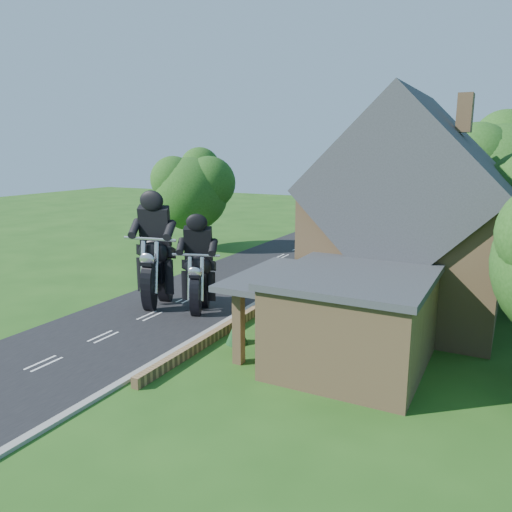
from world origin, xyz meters
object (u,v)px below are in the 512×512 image
at_px(annex, 349,318).
at_px(motorcycle_lead, 200,298).
at_px(garden_wall, 277,297).
at_px(house, 409,223).
at_px(motorcycle_follow, 157,290).

xyz_separation_m(annex, motorcycle_lead, (-8.11, 2.41, -1.05)).
bearing_deg(annex, garden_wall, 133.84).
bearing_deg(house, annex, -95.24).
height_order(annex, motorcycle_follow, annex).
bearing_deg(garden_wall, annex, -46.16).
height_order(garden_wall, house, house).
height_order(house, motorcycle_follow, house).
relative_size(house, motorcycle_lead, 6.66).
bearing_deg(motorcycle_follow, garden_wall, -153.50).
xyz_separation_m(house, motorcycle_lead, (-8.73, -4.39, -3.63)).
xyz_separation_m(garden_wall, motorcycle_lead, (-2.54, -3.39, 0.52)).
height_order(annex, motorcycle_lead, annex).
bearing_deg(motorcycle_lead, motorcycle_follow, -12.43).
relative_size(garden_wall, annex, 3.12).
bearing_deg(motorcycle_lead, house, -171.56).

